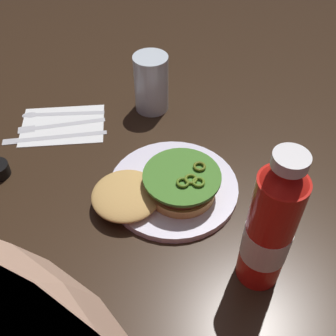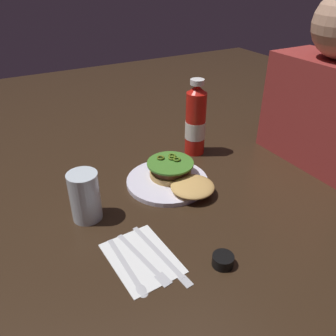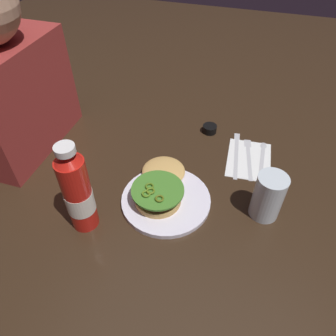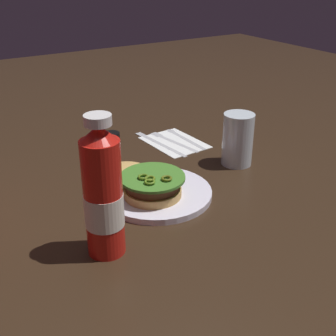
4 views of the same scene
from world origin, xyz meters
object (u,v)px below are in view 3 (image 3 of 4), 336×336
at_px(water_glass, 268,196).
at_px(napkin, 249,159).
at_px(butter_knife, 237,151).
at_px(fork_utensil, 249,154).
at_px(spoon_utensil, 263,155).
at_px(diner_person, 6,81).
at_px(dinner_plate, 166,200).
at_px(ketchup_bottle, 78,193).
at_px(condiment_cup, 210,129).
at_px(burger_sandwich, 160,186).

distance_m(water_glass, napkin, 0.22).
bearing_deg(butter_knife, napkin, -120.10).
xyz_separation_m(water_glass, fork_utensil, (0.22, 0.06, -0.06)).
relative_size(spoon_utensil, butter_knife, 0.85).
height_order(water_glass, butter_knife, water_glass).
relative_size(spoon_utensil, fork_utensil, 0.98).
relative_size(butter_knife, diner_person, 0.43).
bearing_deg(fork_utensil, diner_person, 102.00).
bearing_deg(diner_person, dinner_plate, -102.05).
xyz_separation_m(napkin, butter_knife, (0.02, 0.04, 0.00)).
height_order(water_glass, napkin, water_glass).
bearing_deg(diner_person, spoon_utensil, -77.72).
xyz_separation_m(napkin, diner_person, (-0.13, 0.70, 0.22)).
relative_size(ketchup_bottle, diner_person, 0.49).
height_order(fork_utensil, diner_person, diner_person).
bearing_deg(ketchup_bottle, butter_knife, -40.62).
bearing_deg(ketchup_bottle, fork_utensil, -44.27).
bearing_deg(dinner_plate, diner_person, 77.95).
height_order(napkin, diner_person, diner_person).
relative_size(condiment_cup, spoon_utensil, 0.26).
relative_size(water_glass, spoon_utensil, 0.70).
xyz_separation_m(ketchup_bottle, spoon_utensil, (0.39, -0.41, -0.11)).
distance_m(dinner_plate, spoon_utensil, 0.36).
bearing_deg(napkin, diner_person, 100.48).
xyz_separation_m(condiment_cup, butter_knife, (-0.08, -0.10, -0.01)).
distance_m(dinner_plate, ketchup_bottle, 0.24).
distance_m(water_glass, butter_knife, 0.25).
height_order(water_glass, spoon_utensil, water_glass).
distance_m(ketchup_bottle, water_glass, 0.46).
height_order(water_glass, condiment_cup, water_glass).
relative_size(fork_utensil, diner_person, 0.37).
xyz_separation_m(ketchup_bottle, condiment_cup, (0.46, -0.23, -0.10)).
bearing_deg(napkin, dinner_plate, 140.22).
bearing_deg(fork_utensil, spoon_utensil, -73.13).
relative_size(ketchup_bottle, condiment_cup, 5.37).
bearing_deg(diner_person, water_glass, -95.16).
xyz_separation_m(water_glass, butter_knife, (0.22, 0.10, -0.06)).
distance_m(dinner_plate, condiment_cup, 0.34).
height_order(burger_sandwich, butter_knife, burger_sandwich).
bearing_deg(dinner_plate, spoon_utensil, -41.34).
xyz_separation_m(condiment_cup, napkin, (-0.10, -0.15, -0.01)).
distance_m(burger_sandwich, diner_person, 0.52).
bearing_deg(condiment_cup, diner_person, 112.77).
height_order(ketchup_bottle, fork_utensil, ketchup_bottle).
bearing_deg(diner_person, condiment_cup, -67.23).
height_order(ketchup_bottle, diner_person, diner_person).
relative_size(napkin, fork_utensil, 0.95).
bearing_deg(water_glass, fork_utensil, 16.12).
bearing_deg(ketchup_bottle, water_glass, -69.30).
distance_m(ketchup_bottle, butter_knife, 0.52).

